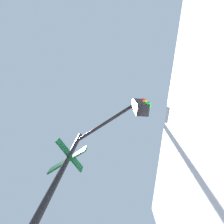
{
  "coord_description": "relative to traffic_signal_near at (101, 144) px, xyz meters",
  "views": [
    {
      "loc": [
        -5.51,
        -5.6,
        1.21
      ],
      "look_at": [
        -6.44,
        -5.56,
        4.75
      ],
      "focal_mm": 23.12,
      "sensor_mm": 36.0,
      "label": 1
    }
  ],
  "objects": [
    {
      "name": "traffic_signal_near",
      "position": [
        0.0,
        0.0,
        0.0
      ],
      "size": [
        1.83,
        2.35,
        5.59
      ],
      "color": "black",
      "rests_on": "ground_plane"
    }
  ]
}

